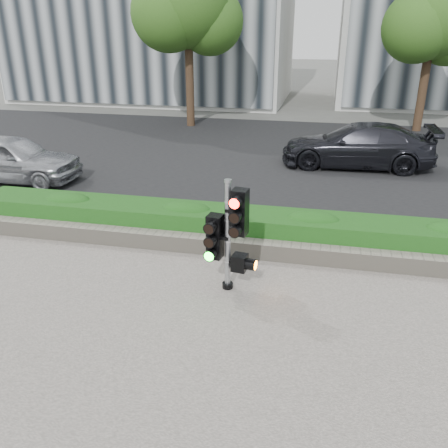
# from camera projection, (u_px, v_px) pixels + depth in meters

# --- Properties ---
(ground) EXTENTS (120.00, 120.00, 0.00)m
(ground) POSITION_uv_depth(u_px,v_px,m) (214.00, 306.00, 7.95)
(ground) COLOR #51514C
(ground) RESTS_ON ground
(sidewalk) EXTENTS (16.00, 11.00, 0.03)m
(sidewalk) POSITION_uv_depth(u_px,v_px,m) (166.00, 417.00, 5.69)
(sidewalk) COLOR #9E9389
(sidewalk) RESTS_ON ground
(road) EXTENTS (60.00, 13.00, 0.02)m
(road) POSITION_uv_depth(u_px,v_px,m) (278.00, 155.00, 16.94)
(road) COLOR black
(road) RESTS_ON ground
(curb) EXTENTS (60.00, 0.25, 0.12)m
(curb) POSITION_uv_depth(u_px,v_px,m) (245.00, 229.00, 10.76)
(curb) COLOR gray
(curb) RESTS_ON ground
(stone_wall) EXTENTS (12.00, 0.32, 0.34)m
(stone_wall) POSITION_uv_depth(u_px,v_px,m) (235.00, 247.00, 9.58)
(stone_wall) COLOR gray
(stone_wall) RESTS_ON sidewalk
(hedge) EXTENTS (12.00, 1.00, 0.68)m
(hedge) POSITION_uv_depth(u_px,v_px,m) (241.00, 227.00, 10.10)
(hedge) COLOR #307D26
(hedge) RESTS_ON sidewalk
(tree_left) EXTENTS (4.61, 4.03, 7.34)m
(tree_left) POSITION_uv_depth(u_px,v_px,m) (188.00, 6.00, 19.95)
(tree_left) COLOR black
(tree_left) RESTS_ON ground
(tree_right) EXTENTS (4.10, 3.58, 6.53)m
(tree_right) POSITION_uv_depth(u_px,v_px,m) (433.00, 20.00, 19.13)
(tree_right) COLOR black
(tree_right) RESTS_ON ground
(traffic_signal) EXTENTS (0.72, 0.56, 2.01)m
(traffic_signal) POSITION_uv_depth(u_px,v_px,m) (230.00, 230.00, 8.02)
(traffic_signal) COLOR black
(traffic_signal) RESTS_ON sidewalk
(car_silver) EXTENTS (4.06, 1.71, 1.37)m
(car_silver) POSITION_uv_depth(u_px,v_px,m) (11.00, 158.00, 13.94)
(car_silver) COLOR #A4A6AB
(car_silver) RESTS_ON road
(car_dark) EXTENTS (4.86, 2.05, 1.40)m
(car_dark) POSITION_uv_depth(u_px,v_px,m) (358.00, 145.00, 15.37)
(car_dark) COLOR black
(car_dark) RESTS_ON road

